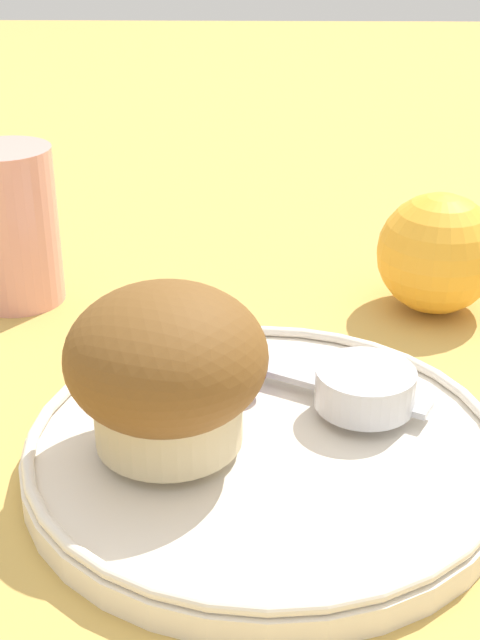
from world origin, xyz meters
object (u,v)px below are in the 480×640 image
butter_knife (280,369)px  orange_fruit (438,253)px  muffin (167,369)px  juice_glass (12,226)px

butter_knife → orange_fruit: (0.11, 0.12, 0.02)m
muffin → orange_fruit: muffin is taller
muffin → butter_knife: 0.09m
muffin → orange_fruit: 0.25m
orange_fruit → juice_glass: bearing=178.0°
butter_knife → orange_fruit: orange_fruit is taller
butter_knife → orange_fruit: 0.17m
butter_knife → juice_glass: juice_glass is taller
muffin → butter_knife: (0.05, 0.07, -0.04)m
orange_fruit → juice_glass: 0.29m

